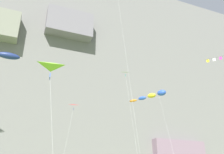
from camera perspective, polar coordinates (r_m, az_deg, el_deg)
name	(u,v)px	position (r m, az deg, el deg)	size (l,w,h in m)	color
cliff_face	(57,78)	(71.81, -12.75, -0.33)	(180.00, 27.55, 61.15)	slate
kite_delta_low_center	(126,79)	(38.47, 3.35, -0.45)	(1.41, 3.68, 18.72)	#8CCC33
kite_windsock_high_center	(153,95)	(40.39, 9.40, -4.24)	(4.22, 10.14, 16.40)	blue
kite_delta_front_field	(50,79)	(21.78, -14.27, -0.41)	(1.94, 3.69, 11.06)	#8CCC33
kite_delta_upper_left	(73,110)	(38.97, -9.00, -7.58)	(2.83, 1.29, 13.71)	red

